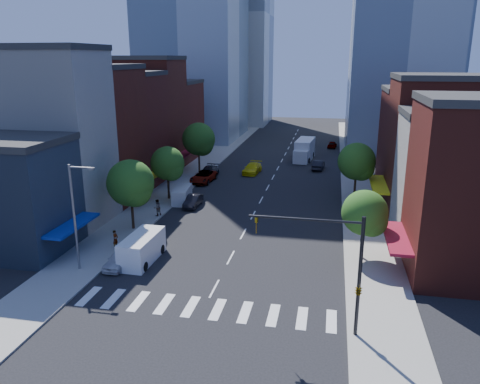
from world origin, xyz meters
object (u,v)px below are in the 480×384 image
(cargo_van_far, at_px, (182,195))
(pedestrian_far, at_px, (157,208))
(taxi, at_px, (252,168))
(traffic_car_oncoming, at_px, (318,165))
(box_truck, at_px, (304,150))
(pedestrian_near, at_px, (115,239))
(parked_car_rear, at_px, (209,172))
(parked_car_third, at_px, (204,177))
(traffic_car_far, at_px, (332,145))
(cargo_van_near, at_px, (141,249))
(parked_car_front, at_px, (119,259))
(parked_car_second, at_px, (193,201))

(cargo_van_far, bearing_deg, pedestrian_far, -106.63)
(taxi, xyz_separation_m, pedestrian_far, (-6.99, -22.48, 0.32))
(traffic_car_oncoming, xyz_separation_m, pedestrian_far, (-16.97, -27.10, 0.36))
(box_truck, relative_size, pedestrian_near, 5.13)
(parked_car_rear, xyz_separation_m, pedestrian_near, (-1.43, -28.40, 0.23))
(pedestrian_near, bearing_deg, parked_car_third, 5.53)
(taxi, relative_size, pedestrian_near, 3.07)
(parked_car_rear, bearing_deg, traffic_car_far, 57.59)
(cargo_van_far, xyz_separation_m, traffic_car_oncoming, (15.96, 21.27, -0.20))
(parked_car_rear, height_order, cargo_van_near, cargo_van_near)
(parked_car_third, distance_m, box_truck, 22.61)
(pedestrian_far, bearing_deg, parked_car_third, -153.20)
(parked_car_front, bearing_deg, cargo_van_near, 44.90)
(parked_car_third, height_order, box_truck, box_truck)
(parked_car_rear, xyz_separation_m, pedestrian_far, (-1.00, -18.81, 0.31))
(cargo_van_far, relative_size, traffic_car_far, 1.22)
(cargo_van_near, bearing_deg, taxi, 84.69)
(traffic_car_far, xyz_separation_m, pedestrian_near, (-19.43, -56.31, 0.37))
(box_truck, bearing_deg, cargo_van_far, -109.73)
(parked_car_third, xyz_separation_m, traffic_car_far, (18.00, 30.86, -0.14))
(taxi, distance_m, box_truck, 13.78)
(parked_car_rear, relative_size, pedestrian_near, 3.11)
(pedestrian_near, bearing_deg, cargo_van_near, -112.05)
(parked_car_third, height_order, pedestrian_far, pedestrian_far)
(parked_car_front, bearing_deg, cargo_van_far, 92.90)
(parked_car_rear, bearing_deg, cargo_van_far, -89.53)
(parked_car_front, distance_m, pedestrian_near, 3.97)
(cargo_van_near, xyz_separation_m, traffic_car_far, (16.00, 58.36, -0.53))
(traffic_car_far, bearing_deg, pedestrian_near, 78.20)
(parked_car_front, distance_m, box_truck, 48.88)
(parked_car_front, relative_size, traffic_car_oncoming, 0.90)
(cargo_van_far, height_order, pedestrian_near, pedestrian_near)
(box_truck, bearing_deg, parked_car_third, -120.58)
(parked_car_second, bearing_deg, pedestrian_far, -122.07)
(traffic_car_oncoming, relative_size, traffic_car_far, 1.17)
(parked_car_second, height_order, box_truck, box_truck)
(parked_car_rear, bearing_deg, cargo_van_near, -85.84)
(pedestrian_near, bearing_deg, parked_car_second, -4.40)
(parked_car_front, bearing_deg, pedestrian_near, 121.28)
(taxi, height_order, pedestrian_near, pedestrian_near)
(parked_car_rear, relative_size, traffic_car_oncoming, 1.21)
(parked_car_front, xyz_separation_m, traffic_car_oncoming, (15.43, 40.12, 0.05))
(box_truck, xyz_separation_m, pedestrian_near, (-14.67, -43.76, -0.65))
(parked_car_rear, distance_m, pedestrian_far, 18.84)
(pedestrian_near, bearing_deg, pedestrian_far, 6.16)
(parked_car_rear, height_order, taxi, parked_car_rear)
(cargo_van_far, distance_m, box_truck, 31.28)
(parked_car_third, distance_m, traffic_car_oncoming, 19.53)
(parked_car_rear, xyz_separation_m, taxi, (5.99, 3.67, -0.01))
(parked_car_third, height_order, taxi, parked_car_third)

